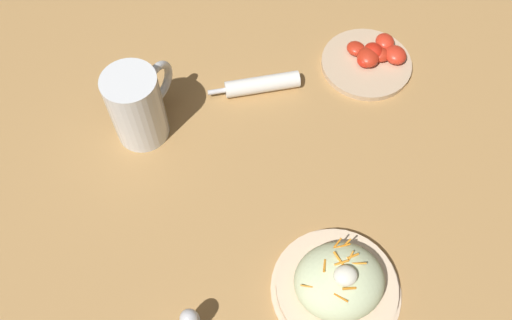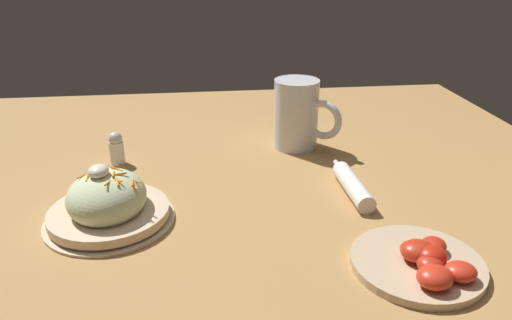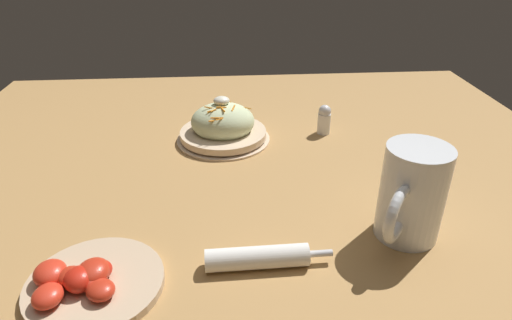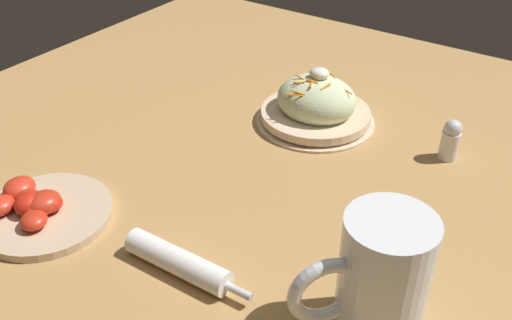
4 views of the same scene
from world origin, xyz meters
TOP-DOWN VIEW (x-y plane):
  - ground_plane at (0.00, 0.00)m, footprint 1.43×1.43m
  - salad_plate at (0.06, -0.24)m, footprint 0.21×0.21m
  - beer_mug at (-0.23, 0.14)m, footprint 0.13×0.14m
  - napkin_roll at (0.01, 0.19)m, footprint 0.19×0.04m
  - tomato_plate at (0.25, 0.22)m, footprint 0.19×0.19m

SIDE VIEW (x-z plane):
  - ground_plane at x=0.00m, z-range 0.00..0.00m
  - tomato_plate at x=0.25m, z-range -0.01..0.04m
  - napkin_roll at x=0.01m, z-range 0.00..0.03m
  - salad_plate at x=0.06m, z-range -0.02..0.08m
  - beer_mug at x=-0.23m, z-range -0.01..0.15m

